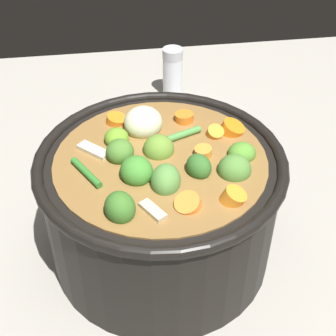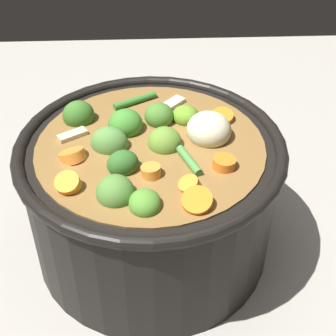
% 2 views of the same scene
% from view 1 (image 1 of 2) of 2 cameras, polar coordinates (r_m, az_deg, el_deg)
% --- Properties ---
extents(ground_plane, '(1.10, 1.10, 0.00)m').
position_cam_1_polar(ground_plane, '(0.62, -0.75, -9.25)').
color(ground_plane, '#9E998E').
extents(cooking_pot, '(0.27, 0.27, 0.17)m').
position_cam_1_polar(cooking_pot, '(0.57, -0.81, -4.07)').
color(cooking_pot, black).
rests_on(cooking_pot, ground_plane).
extents(salt_shaker, '(0.04, 0.04, 0.09)m').
position_cam_1_polar(salt_shaker, '(0.89, 0.53, 10.92)').
color(salt_shaker, silver).
rests_on(salt_shaker, ground_plane).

